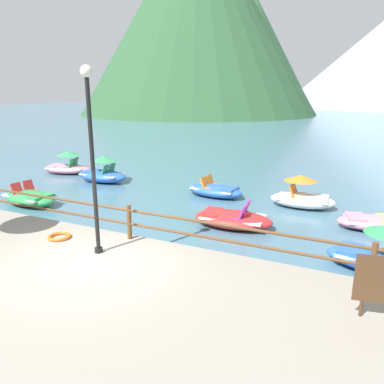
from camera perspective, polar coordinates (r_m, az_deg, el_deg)
ground_plane at (r=46.89m, az=18.67°, el=9.04°), size 200.00×200.00×0.00m
promenade_dock at (r=8.10m, az=-25.18°, el=-16.79°), size 28.00×8.00×0.40m
dock_railing at (r=10.25m, az=-9.51°, el=-3.93°), size 23.92×0.12×0.95m
lamp_post at (r=9.05m, az=-14.98°, el=6.76°), size 0.28×0.28×4.44m
life_ring at (r=10.94m, az=-19.45°, el=-6.39°), size 0.61×0.61×0.09m
pedal_boat_0 at (r=15.86m, az=-23.34°, el=-0.78°), size 2.66×1.57×0.88m
pedal_boat_1 at (r=13.37m, az=26.32°, el=-4.15°), size 2.73×1.77×0.81m
pedal_boat_2 at (r=12.31m, az=6.16°, el=-4.05°), size 2.67×1.56×0.85m
pedal_boat_3 at (r=21.28m, az=-18.36°, el=3.72°), size 2.84×1.93×1.19m
pedal_boat_4 at (r=10.39m, az=26.65°, el=-8.67°), size 2.65×1.53×1.21m
pedal_boat_5 at (r=18.73m, az=-13.39°, el=2.76°), size 2.58×1.36×1.27m
pedal_boat_6 at (r=15.74m, az=3.51°, el=0.25°), size 2.55×1.42×0.84m
pedal_boat_7 at (r=14.85m, az=16.39°, el=-0.69°), size 2.44×1.35×1.24m
cliff_headland at (r=76.91m, az=2.28°, el=24.61°), size 44.64×44.64×36.36m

